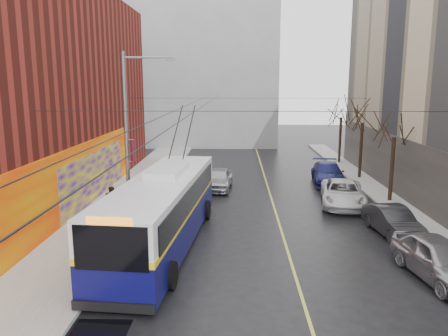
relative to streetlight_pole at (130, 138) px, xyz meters
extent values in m
cube|color=gray|center=(-1.86, 2.00, -4.77)|extent=(4.00, 60.00, 0.15)
cube|color=gray|center=(15.14, 2.00, -4.77)|extent=(2.00, 60.00, 0.15)
cube|color=#BFB74C|center=(7.64, 4.00, -4.84)|extent=(0.12, 50.00, 0.01)
cube|color=#EF9F05|center=(-3.82, 0.00, -2.85)|extent=(0.08, 28.00, 4.00)
cube|color=#360494|center=(-3.78, 6.00, -3.25)|extent=(0.06, 12.00, 3.20)
cube|color=#4C4742|center=(16.11, 4.00, -2.85)|extent=(0.06, 36.00, 4.00)
cube|color=gray|center=(0.14, 35.00, 4.15)|extent=(20.00, 12.00, 18.00)
cylinder|color=slate|center=(-0.16, 0.00, -0.35)|extent=(0.20, 0.20, 9.00)
cube|color=#4C0A1B|center=(0.19, 0.00, -0.65)|extent=(0.04, 0.60, 1.10)
cylinder|color=slate|center=(1.04, 0.00, 3.85)|extent=(2.40, 0.10, 0.10)
cube|color=slate|center=(2.14, 0.00, 3.75)|extent=(0.50, 0.22, 0.12)
cylinder|color=black|center=(2.34, 5.00, 1.35)|extent=(0.02, 60.00, 0.02)
cylinder|color=black|center=(3.34, 5.00, 1.35)|extent=(0.02, 60.00, 0.02)
cylinder|color=black|center=(6.14, -4.00, 1.55)|extent=(18.00, 0.02, 0.02)
cylinder|color=black|center=(6.14, 12.00, 1.55)|extent=(18.00, 0.02, 0.02)
cylinder|color=black|center=(15.14, 6.00, -2.75)|extent=(0.24, 0.24, 4.20)
cylinder|color=black|center=(15.14, 13.00, -2.61)|extent=(0.24, 0.24, 4.48)
cylinder|color=black|center=(15.14, 20.00, -2.66)|extent=(0.24, 0.24, 4.37)
ellipsoid|color=slate|center=(2.21, -2.24, 3.06)|extent=(0.44, 0.20, 0.12)
ellipsoid|color=slate|center=(6.19, 0.55, 2.85)|extent=(0.44, 0.20, 0.12)
ellipsoid|color=slate|center=(2.32, 1.38, 1.53)|extent=(0.44, 0.20, 0.12)
cube|color=#0A0946|center=(1.89, -2.01, -3.83)|extent=(3.89, 13.03, 1.60)
cube|color=silver|center=(1.89, -2.01, -2.33)|extent=(3.89, 13.03, 1.39)
cube|color=yellow|center=(1.89, -2.01, -3.03)|extent=(3.94, 13.07, 0.24)
cube|color=black|center=(1.32, -8.41, -2.49)|extent=(2.45, 0.26, 1.50)
cube|color=black|center=(2.45, 4.40, -2.49)|extent=(2.45, 0.26, 1.28)
cube|color=black|center=(0.48, -1.88, -2.44)|extent=(1.07, 11.72, 1.07)
cube|color=black|center=(3.29, -2.13, -2.44)|extent=(1.07, 11.72, 1.07)
cube|color=silver|center=(1.98, -0.94, -1.48)|extent=(1.77, 3.33, 0.32)
cube|color=black|center=(1.32, -8.45, -4.47)|extent=(2.78, 0.37, 0.32)
cylinder|color=black|center=(0.13, -6.15, -4.31)|extent=(0.41, 1.09, 1.07)
cylinder|color=black|center=(2.90, -6.39, -4.31)|extent=(0.41, 1.09, 1.07)
cylinder|color=black|center=(0.87, 2.38, -4.31)|extent=(0.41, 1.09, 1.07)
cylinder|color=black|center=(3.64, 2.13, -4.31)|extent=(0.41, 1.09, 1.07)
cylinder|color=black|center=(1.93, 2.82, 0.07)|extent=(0.39, 3.71, 2.63)
cylinder|color=black|center=(2.68, 2.75, 0.07)|extent=(0.39, 3.71, 2.63)
imported|color=#99999D|center=(13.14, -5.25, -4.03)|extent=(2.60, 5.02, 1.63)
imported|color=#2B2B2D|center=(13.14, -0.19, -4.13)|extent=(2.05, 4.49, 1.43)
imported|color=silver|center=(11.94, 5.24, -4.08)|extent=(3.43, 5.87, 1.53)
imported|color=navy|center=(12.27, 11.23, -4.06)|extent=(2.67, 5.62, 1.58)
imported|color=#A1A1A6|center=(4.03, 9.23, -4.09)|extent=(2.16, 4.58, 1.52)
imported|color=black|center=(-1.48, 0.99, -3.87)|extent=(0.58, 0.70, 1.65)
imported|color=black|center=(-1.62, 2.08, -3.84)|extent=(0.99, 1.05, 1.71)
imported|color=black|center=(-0.93, -0.56, -3.87)|extent=(0.97, 1.22, 1.65)
camera|label=1|loc=(5.26, -21.33, 2.62)|focal=35.00mm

